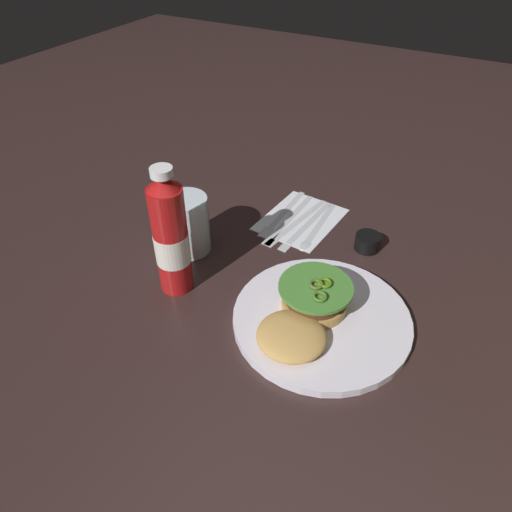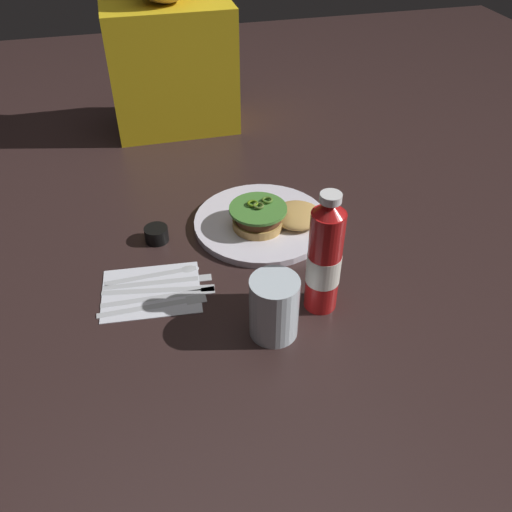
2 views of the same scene
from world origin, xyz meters
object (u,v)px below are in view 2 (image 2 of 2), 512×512
(burger_sandwich, at_px, (273,216))
(ketchup_bottle, at_px, (324,259))
(water_glass, at_px, (274,307))
(fork_utensil, at_px, (162,304))
(butter_knife, at_px, (166,295))
(napkin, at_px, (151,291))
(dinner_plate, at_px, (262,223))
(steak_knife, at_px, (165,280))
(table_knife, at_px, (166,289))
(spoon_utensil, at_px, (166,272))
(condiment_cup, at_px, (157,234))
(diner_person, at_px, (171,52))

(burger_sandwich, bearing_deg, ketchup_bottle, -84.64)
(water_glass, xyz_separation_m, fork_utensil, (-0.17, 0.11, -0.05))
(ketchup_bottle, relative_size, fork_utensil, 1.20)
(butter_knife, bearing_deg, napkin, 138.19)
(dinner_plate, xyz_separation_m, napkin, (-0.25, -0.15, -0.01))
(water_glass, height_order, steak_knife, water_glass)
(table_knife, bearing_deg, water_glass, -41.16)
(water_glass, height_order, spoon_utensil, water_glass)
(burger_sandwich, bearing_deg, dinner_plate, 133.34)
(condiment_cup, relative_size, butter_knife, 0.24)
(dinner_plate, distance_m, fork_utensil, 0.30)
(steak_knife, relative_size, spoon_utensil, 1.12)
(diner_person, bearing_deg, napkin, -101.72)
(diner_person, bearing_deg, water_glass, -86.36)
(water_glass, bearing_deg, fork_utensil, 148.64)
(steak_knife, relative_size, diner_person, 0.41)
(ketchup_bottle, height_order, fork_utensil, ketchup_bottle)
(dinner_plate, xyz_separation_m, butter_knife, (-0.22, -0.17, -0.00))
(diner_person, bearing_deg, butter_knife, -99.41)
(napkin, bearing_deg, table_knife, -9.94)
(steak_knife, bearing_deg, butter_knife, -94.43)
(table_knife, bearing_deg, diner_person, 80.48)
(ketchup_bottle, xyz_separation_m, fork_utensil, (-0.27, 0.06, -0.10))
(dinner_plate, relative_size, spoon_utensil, 1.60)
(fork_utensil, height_order, steak_knife, same)
(diner_person, bearing_deg, dinner_plate, -78.19)
(napkin, bearing_deg, fork_utensil, -69.73)
(ketchup_bottle, xyz_separation_m, table_knife, (-0.26, 0.10, -0.10))
(butter_knife, bearing_deg, water_glass, -37.34)
(dinner_plate, relative_size, ketchup_bottle, 1.23)
(dinner_plate, bearing_deg, diner_person, 101.81)
(butter_knife, bearing_deg, spoon_utensil, 83.27)
(water_glass, xyz_separation_m, condiment_cup, (-0.16, 0.30, -0.04))
(dinner_plate, height_order, table_knife, dinner_plate)
(condiment_cup, height_order, butter_knife, condiment_cup)
(steak_knife, bearing_deg, burger_sandwich, 24.90)
(ketchup_bottle, bearing_deg, butter_knife, 162.20)
(condiment_cup, bearing_deg, water_glass, -61.33)
(steak_knife, distance_m, spoon_utensil, 0.02)
(fork_utensil, height_order, table_knife, same)
(dinner_plate, bearing_deg, butter_knife, -142.55)
(butter_knife, bearing_deg, condiment_cup, 89.23)
(water_glass, height_order, condiment_cup, water_glass)
(water_glass, relative_size, napkin, 0.63)
(water_glass, distance_m, diner_person, 0.83)
(condiment_cup, height_order, table_knife, condiment_cup)
(butter_knife, bearing_deg, steak_knife, 85.57)
(burger_sandwich, xyz_separation_m, spoon_utensil, (-0.23, -0.09, -0.03))
(steak_knife, bearing_deg, ketchup_bottle, -25.62)
(condiment_cup, distance_m, napkin, 0.15)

